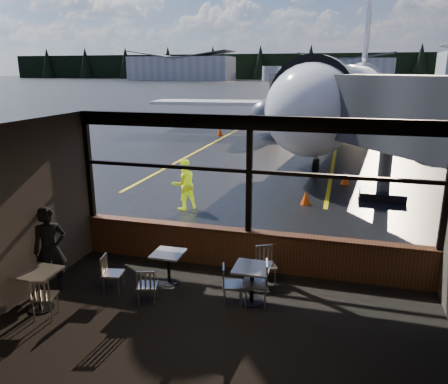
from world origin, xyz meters
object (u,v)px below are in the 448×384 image
at_px(airliner, 350,56).
at_px(chair_near_w, 233,285).
at_px(ground_crew, 184,184).
at_px(chair_near_n, 266,266).
at_px(passenger, 50,250).
at_px(chair_mid_w, 113,274).
at_px(cone_nose, 345,178).
at_px(cafe_table_mid, 169,268).
at_px(chair_mid_s, 148,286).
at_px(cafe_table_near, 252,285).
at_px(cone_wing, 220,131).
at_px(chair_left_s, 45,297).
at_px(cone_extra, 306,197).
at_px(jet_bridge, 400,136).
at_px(chair_near_e, 256,284).
at_px(cafe_table_left, 39,290).

distance_m(airliner, chair_near_w, 24.22).
xyz_separation_m(airliner, ground_crew, (-4.89, -18.17, -4.48)).
distance_m(chair_near_n, passenger, 4.46).
bearing_deg(chair_near_w, chair_mid_w, -102.08).
bearing_deg(cone_nose, cafe_table_mid, -110.06).
height_order(chair_mid_s, chair_mid_w, chair_mid_w).
bearing_deg(cone_nose, chair_mid_w, -113.42).
xyz_separation_m(cafe_table_near, chair_mid_s, (-1.93, -0.60, 0.01)).
relative_size(cone_nose, cone_wing, 0.88).
relative_size(chair_mid_s, passenger, 0.44).
xyz_separation_m(chair_mid_s, chair_left_s, (-1.62, -0.92, 0.02)).
bearing_deg(chair_near_w, cafe_table_mid, -123.69).
xyz_separation_m(passenger, cone_extra, (4.50, 7.45, -0.65)).
distance_m(chair_mid_w, ground_crew, 5.71).
distance_m(airliner, jet_bridge, 16.85).
height_order(cafe_table_near, chair_mid_w, chair_mid_w).
xyz_separation_m(passenger, cone_wing, (-2.82, 22.35, -0.61)).
xyz_separation_m(chair_near_n, chair_left_s, (-3.68, -2.36, -0.00)).
relative_size(jet_bridge, chair_near_e, 11.81).
distance_m(cafe_table_left, chair_near_w, 3.67).
bearing_deg(ground_crew, passenger, 39.11).
xyz_separation_m(chair_near_w, cone_extra, (0.76, 7.04, -0.17)).
height_order(jet_bridge, chair_left_s, jet_bridge).
relative_size(passenger, cone_wing, 3.16).
bearing_deg(jet_bridge, cone_nose, 116.04).
xyz_separation_m(cafe_table_mid, chair_near_e, (1.97, -0.45, 0.12)).
height_order(airliner, cone_wing, airliner).
height_order(cafe_table_mid, cone_nose, cafe_table_mid).
bearing_deg(passenger, chair_left_s, -104.63).
xyz_separation_m(airliner, chair_mid_w, (-4.32, -23.83, -4.90)).
distance_m(chair_mid_s, ground_crew, 6.12).
xyz_separation_m(chair_near_w, chair_near_n, (0.47, 0.99, 0.01)).
relative_size(ground_crew, cone_wing, 2.92).
height_order(chair_near_e, chair_near_w, chair_near_e).
distance_m(chair_mid_s, cone_extra, 7.84).
bearing_deg(cone_wing, cafe_table_near, -72.41).
distance_m(airliner, cafe_table_left, 25.85).
relative_size(cafe_table_left, chair_left_s, 0.95).
distance_m(cafe_table_left, cone_nose, 12.65).
relative_size(cafe_table_near, chair_mid_w, 0.95).
relative_size(chair_near_w, chair_left_s, 0.99).
bearing_deg(cafe_table_near, jet_bridge, 65.39).
bearing_deg(jet_bridge, cafe_table_near, -114.61).
bearing_deg(cone_wing, chair_mid_w, -79.55).
xyz_separation_m(cafe_table_near, chair_near_w, (-0.35, -0.15, 0.03)).
xyz_separation_m(airliner, chair_mid_s, (-3.42, -24.09, -4.91)).
bearing_deg(chair_near_e, airliner, -14.65).
bearing_deg(cone_nose, cone_wing, 126.27).
distance_m(cafe_table_left, cone_wing, 23.29).
relative_size(chair_near_n, chair_mid_s, 1.05).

